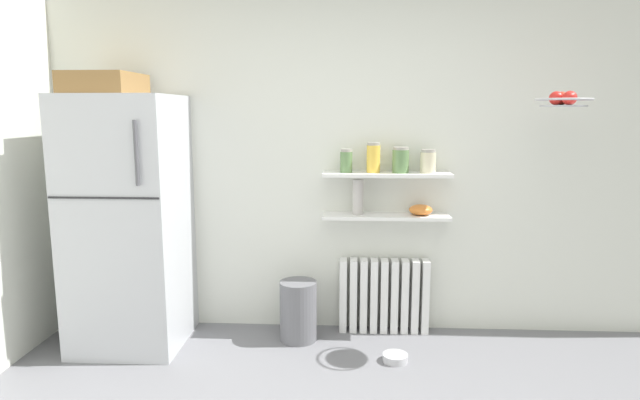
{
  "coord_description": "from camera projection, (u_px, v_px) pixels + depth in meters",
  "views": [
    {
      "loc": [
        -0.02,
        -1.88,
        1.63
      ],
      "look_at": [
        -0.21,
        1.6,
        1.05
      ],
      "focal_mm": 29.84,
      "sensor_mm": 36.0,
      "label": 1
    }
  ],
  "objects": [
    {
      "name": "storage_jar_3",
      "position": [
        428.0,
        161.0,
        3.74
      ],
      "size": [
        0.11,
        0.11,
        0.17
      ],
      "color": "beige",
      "rests_on": "wall_shelf_upper"
    },
    {
      "name": "storage_jar_0",
      "position": [
        346.0,
        161.0,
        3.77
      ],
      "size": [
        0.09,
        0.09,
        0.17
      ],
      "color": "#5B7F4C",
      "rests_on": "wall_shelf_upper"
    },
    {
      "name": "hanging_fruit_basket",
      "position": [
        564.0,
        100.0,
        3.29
      ],
      "size": [
        0.34,
        0.34,
        0.1
      ],
      "color": "#B2B2B7"
    },
    {
      "name": "wall_shelf_upper",
      "position": [
        387.0,
        174.0,
        3.77
      ],
      "size": [
        0.91,
        0.22,
        0.02
      ],
      "primitive_type": "cube",
      "color": "white"
    },
    {
      "name": "trash_bin",
      "position": [
        298.0,
        311.0,
        3.82
      ],
      "size": [
        0.27,
        0.27,
        0.43
      ],
      "primitive_type": "cylinder",
      "color": "slate",
      "rests_on": "ground_plane"
    },
    {
      "name": "radiator",
      "position": [
        384.0,
        296.0,
        3.95
      ],
      "size": [
        0.66,
        0.12,
        0.55
      ],
      "color": "white",
      "rests_on": "ground_plane"
    },
    {
      "name": "wall_shelf_lower",
      "position": [
        386.0,
        216.0,
        3.82
      ],
      "size": [
        0.91,
        0.22,
        0.02
      ],
      "primitive_type": "cube",
      "color": "white"
    },
    {
      "name": "storage_jar_2",
      "position": [
        401.0,
        160.0,
        3.75
      ],
      "size": [
        0.12,
        0.12,
        0.18
      ],
      "color": "#5B7F4C",
      "rests_on": "wall_shelf_upper"
    },
    {
      "name": "pet_food_bowl",
      "position": [
        395.0,
        358.0,
        3.51
      ],
      "size": [
        0.17,
        0.17,
        0.05
      ],
      "primitive_type": "cylinder",
      "color": "#B7B7BC",
      "rests_on": "ground_plane"
    },
    {
      "name": "refrigerator",
      "position": [
        128.0,
        218.0,
        3.68
      ],
      "size": [
        0.72,
        0.74,
        1.89
      ],
      "color": "#B7BABF",
      "rests_on": "ground_plane"
    },
    {
      "name": "storage_jar_1",
      "position": [
        373.0,
        158.0,
        3.76
      ],
      "size": [
        0.1,
        0.1,
        0.21
      ],
      "color": "yellow",
      "rests_on": "wall_shelf_upper"
    },
    {
      "name": "back_wall",
      "position": [
        351.0,
        157.0,
        3.93
      ],
      "size": [
        7.04,
        0.1,
        2.6
      ],
      "primitive_type": "cube",
      "color": "silver",
      "rests_on": "ground_plane"
    },
    {
      "name": "vase",
      "position": [
        358.0,
        197.0,
        3.81
      ],
      "size": [
        0.08,
        0.08,
        0.25
      ],
      "primitive_type": "cylinder",
      "color": "#B2ADA8",
      "rests_on": "wall_shelf_lower"
    },
    {
      "name": "shelf_bowl",
      "position": [
        421.0,
        210.0,
        3.8
      ],
      "size": [
        0.17,
        0.17,
        0.08
      ],
      "primitive_type": "ellipsoid",
      "color": "orange",
      "rests_on": "wall_shelf_lower"
    }
  ]
}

